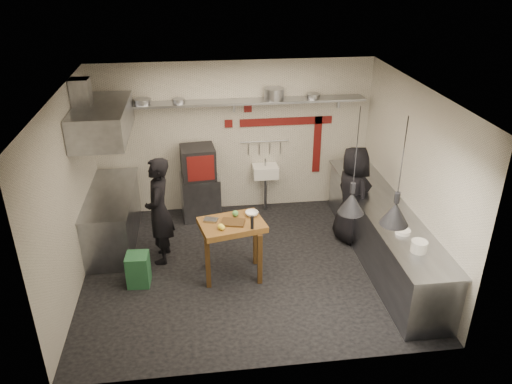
{
  "coord_description": "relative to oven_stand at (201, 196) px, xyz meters",
  "views": [
    {
      "loc": [
        -0.7,
        -6.48,
        4.51
      ],
      "look_at": [
        0.17,
        0.3,
        1.16
      ],
      "focal_mm": 35.0,
      "sensor_mm": 36.0,
      "label": 1
    }
  ],
  "objects": [
    {
      "name": "red_band_vert",
      "position": [
        2.22,
        0.27,
        0.8
      ],
      "size": [
        0.14,
        0.02,
        1.1
      ],
      "primitive_type": "cube",
      "color": "#621411",
      "rests_on": "wall_back"
    },
    {
      "name": "bowl",
      "position": [
        0.74,
        -1.8,
        0.55
      ],
      "size": [
        0.25,
        0.25,
        0.06
      ],
      "primitive_type": "imported",
      "rotation": [
        0.0,
        0.0,
        -0.36
      ],
      "color": "white",
      "rests_on": "prep_table"
    },
    {
      "name": "pan_far_left",
      "position": [
        -0.89,
        0.11,
        1.79
      ],
      "size": [
        0.3,
        0.3,
        0.09
      ],
      "primitive_type": "cylinder",
      "rotation": [
        0.0,
        0.0,
        -0.03
      ],
      "color": "gray",
      "rests_on": "back_shelf"
    },
    {
      "name": "heat_lamp_far",
      "position": [
        2.39,
        -3.08,
        1.69
      ],
      "size": [
        0.4,
        0.4,
        1.42
      ],
      "primitive_type": null,
      "rotation": [
        0.0,
        0.0,
        0.1
      ],
      "color": "black",
      "rests_on": "ceiling"
    },
    {
      "name": "cutting_board",
      "position": [
        0.44,
        -1.99,
        0.53
      ],
      "size": [
        0.39,
        0.31,
        0.02
      ],
      "primitive_type": "cube",
      "rotation": [
        0.0,
        0.0,
        -0.25
      ],
      "color": "#432B13",
      "rests_on": "prep_table"
    },
    {
      "name": "stock_pot",
      "position": [
        1.37,
        0.11,
        1.84
      ],
      "size": [
        0.38,
        0.38,
        0.2
      ],
      "primitive_type": "cylinder",
      "rotation": [
        0.0,
        0.0,
        0.1
      ],
      "color": "gray",
      "rests_on": "back_shelf"
    },
    {
      "name": "ceiling",
      "position": [
        0.67,
        -1.81,
        2.4
      ],
      "size": [
        5.0,
        5.0,
        0.0
      ],
      "primitive_type": "plane",
      "color": "beige",
      "rests_on": "floor"
    },
    {
      "name": "back_shelf",
      "position": [
        0.67,
        0.11,
        1.72
      ],
      "size": [
        4.6,
        0.34,
        0.04
      ],
      "primitive_type": "cube",
      "color": "gray",
      "rests_on": "wall_back"
    },
    {
      "name": "chef_right",
      "position": [
        2.5,
        -1.17,
        0.44
      ],
      "size": [
        0.72,
        0.92,
        1.68
      ],
      "primitive_type": "imported",
      "rotation": [
        0.0,
        0.0,
        1.81
      ],
      "color": "black",
      "rests_on": "floor"
    },
    {
      "name": "plate_stack",
      "position": [
        2.79,
        -3.06,
        0.61
      ],
      "size": [
        0.28,
        0.28,
        0.15
      ],
      "primitive_type": "cylinder",
      "rotation": [
        0.0,
        0.0,
        -0.38
      ],
      "color": "white",
      "rests_on": "counter_right_top"
    },
    {
      "name": "sink_drain",
      "position": [
        1.22,
        0.07,
        -0.06
      ],
      "size": [
        0.06,
        0.06,
        0.66
      ],
      "primitive_type": "cylinder",
      "color": "gray",
      "rests_on": "floor"
    },
    {
      "name": "lemon_a",
      "position": [
        0.25,
        -2.14,
        0.56
      ],
      "size": [
        0.11,
        0.11,
        0.09
      ],
      "primitive_type": "sphere",
      "rotation": [
        0.0,
        0.0,
        0.34
      ],
      "color": "yellow",
      "rests_on": "prep_table"
    },
    {
      "name": "lemon_b",
      "position": [
        0.27,
        -2.16,
        0.56
      ],
      "size": [
        0.1,
        0.1,
        0.08
      ],
      "primitive_type": "sphere",
      "rotation": [
        0.0,
        0.0,
        0.21
      ],
      "color": "yellow",
      "rests_on": "prep_table"
    },
    {
      "name": "red_tile_b",
      "position": [
        0.57,
        0.27,
        1.28
      ],
      "size": [
        0.14,
        0.02,
        0.14
      ],
      "primitive_type": "cube",
      "color": "#621411",
      "rests_on": "wall_back"
    },
    {
      "name": "shelf_bracket_right",
      "position": [
        2.57,
        0.26,
        1.62
      ],
      "size": [
        0.04,
        0.06,
        0.24
      ],
      "primitive_type": "cube",
      "color": "gray",
      "rests_on": "wall_back"
    },
    {
      "name": "red_tile_a",
      "position": [
        0.92,
        0.27,
        1.55
      ],
      "size": [
        0.14,
        0.02,
        0.14
      ],
      "primitive_type": "cube",
      "color": "#621411",
      "rests_on": "wall_back"
    },
    {
      "name": "pan_right",
      "position": [
        2.06,
        0.11,
        1.78
      ],
      "size": [
        0.3,
        0.3,
        0.08
      ],
      "primitive_type": "cylinder",
      "rotation": [
        0.0,
        0.0,
        0.34
      ],
      "color": "gray",
      "rests_on": "back_shelf"
    },
    {
      "name": "hood_duct",
      "position": [
        -1.68,
        -0.76,
        2.15
      ],
      "size": [
        0.28,
        0.28,
        0.5
      ],
      "primitive_type": "cube",
      "color": "gray",
      "rests_on": "ceiling"
    },
    {
      "name": "wall_left",
      "position": [
        -1.83,
        -1.81,
        1.0
      ],
      "size": [
        0.04,
        4.2,
        2.8
      ],
      "primitive_type": "cube",
      "color": "beige",
      "rests_on": "floor"
    },
    {
      "name": "floor",
      "position": [
        0.67,
        -1.81,
        -0.4
      ],
      "size": [
        5.0,
        5.0,
        0.0
      ],
      "primitive_type": "plane",
      "color": "black",
      "rests_on": "ground"
    },
    {
      "name": "wall_back",
      "position": [
        0.67,
        0.29,
        1.0
      ],
      "size": [
        5.0,
        0.04,
        2.8
      ],
      "primitive_type": "cube",
      "color": "beige",
      "rests_on": "floor"
    },
    {
      "name": "veg_ball",
      "position": [
        0.49,
        -1.8,
        0.57
      ],
      "size": [
        0.1,
        0.1,
        0.09
      ],
      "primitive_type": "sphere",
      "rotation": [
        0.0,
        0.0,
        0.07
      ],
      "color": "#529845",
      "rests_on": "prep_table"
    },
    {
      "name": "oven_stand",
      "position": [
        0.0,
        0.0,
        0.0
      ],
      "size": [
        0.73,
        0.68,
        0.8
      ],
      "primitive_type": "cube",
      "rotation": [
        0.0,
        0.0,
        0.09
      ],
      "color": "gray",
      "rests_on": "floor"
    },
    {
      "name": "counter_right_top",
      "position": [
        2.82,
        -1.81,
        0.52
      ],
      "size": [
        0.76,
        3.9,
        0.03
      ],
      "primitive_type": "cube",
      "color": "gray",
      "rests_on": "counter_right"
    },
    {
      "name": "pan_mid_left",
      "position": [
        -0.28,
        0.11,
        1.78
      ],
      "size": [
        0.22,
        0.22,
        0.07
      ],
      "primitive_type": "cylinder",
      "rotation": [
        0.0,
        0.0,
        -0.01
      ],
      "color": "gray",
      "rests_on": "back_shelf"
    },
    {
      "name": "oven_glass",
      "position": [
        -0.0,
        -0.31,
        0.69
      ],
      "size": [
        0.39,
        0.05,
        0.34
      ],
      "primitive_type": "cube",
      "rotation": [
        0.0,
        0.0,
        0.09
      ],
      "color": "black",
      "rests_on": "oven_door"
    },
    {
      "name": "pepper_mill",
      "position": [
        0.7,
        -2.18,
        0.62
      ],
      "size": [
        0.05,
        0.05,
        0.2
      ],
      "primitive_type": "cylinder",
      "rotation": [
        0.0,
        0.0,
        0.04
      ],
      "color": "black",
      "rests_on": "prep_table"
    },
    {
      "name": "prep_table",
      "position": [
        0.42,
        -1.96,
        0.06
      ],
      "size": [
        1.03,
        0.82,
        0.92
      ],
      "primitive_type": null,
      "rotation": [
        0.0,
        0.0,
        0.21
      ],
      "color": "brown",
      "rests_on": "floor"
    },
    {
      "name": "shelf_bracket_mid",
      "position": [
        0.67,
        0.26,
        1.62
      ],
      "size": [
        0.04,
        0.06,
        0.24
      ],
      "primitive_type": "cube",
      "color": "gray",
      "rests_on": "wall_back"
    },
    {
      "name": "oven_door",
      "position": [
        0.03,
        -0.31,
        0.69
      ],
      "size": [
        0.47,
        0.07,
        0.46
      ],
      "primitive_type": "cube",
      "rotation": [
        0.0,
        0.0,
        0.09
      ],
      "color": "#621411",
      "rests_on": "combi_oven"
    },
    {
      "name": "combi_oven",
      "position": [
        -0.01,
        -0.04,
        0.69
      ],
      "size": [
        0.64,
        0.6,
        0.58
      ],
      "primitive_type": "cube",
      "rotation": [
        0.0,
        0.0,
        0.09
      ],
      "color": "black",
      "rests_on": "oven_stand"
    },
    {
      "name": "red_band_horiz",
      "position": [
        1.62,
        0.27,
        1.28
      ],
      "size": [
        1.7,
        0.02,
        0.14
      ],
      "primitive_type": "cube",
      "color": "#621411",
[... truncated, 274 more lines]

